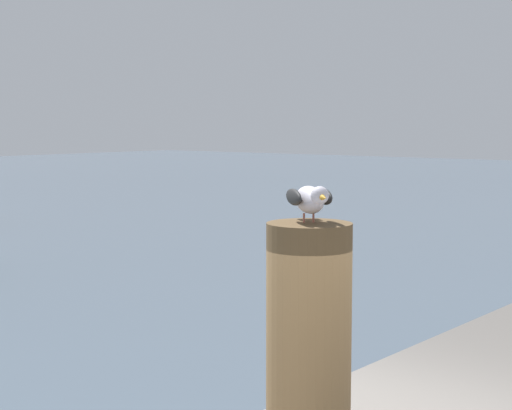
% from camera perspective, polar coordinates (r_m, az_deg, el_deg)
% --- Properties ---
extents(mooring_post, '(0.32, 0.32, 0.83)m').
position_cam_1_polar(mooring_post, '(3.13, 3.61, -8.77)').
color(mooring_post, brown).
rests_on(mooring_post, harbor_quay).
extents(seagull, '(0.29, 0.33, 0.14)m').
position_cam_1_polar(seagull, '(3.04, 3.70, 0.44)').
color(seagull, '#C67360').
rests_on(seagull, mooring_post).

